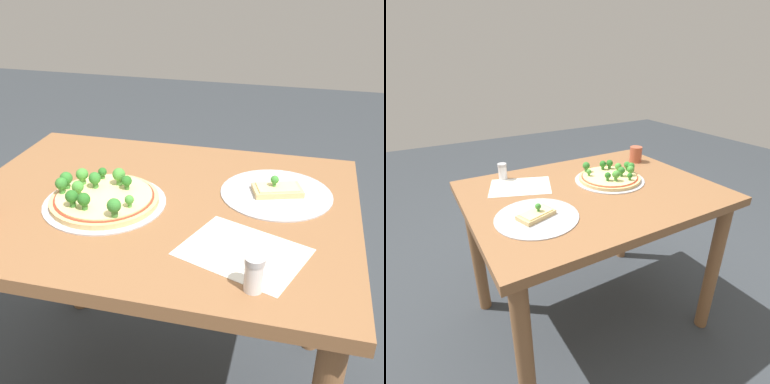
{
  "view_description": "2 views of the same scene",
  "coord_description": "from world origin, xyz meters",
  "views": [
    {
      "loc": [
        -0.37,
        1.07,
        1.35
      ],
      "look_at": [
        -0.09,
        -0.03,
        0.75
      ],
      "focal_mm": 45.0,
      "sensor_mm": 36.0,
      "label": 1
    },
    {
      "loc": [
        -0.65,
        -1.0,
        1.26
      ],
      "look_at": [
        -0.09,
        -0.03,
        0.75
      ],
      "focal_mm": 28.0,
      "sensor_mm": 36.0,
      "label": 2
    }
  ],
  "objects": [
    {
      "name": "pizza_tray_slice",
      "position": [
        -0.31,
        -0.11,
        0.74
      ],
      "size": [
        0.3,
        0.3,
        0.05
      ],
      "color": "#B7B7BC",
      "rests_on": "dining_table"
    },
    {
      "name": "dining_table",
      "position": [
        0.0,
        0.0,
        0.62
      ],
      "size": [
        1.05,
        0.8,
        0.73
      ],
      "color": "brown",
      "rests_on": "ground_plane"
    },
    {
      "name": "pizza_tray_whole",
      "position": [
        0.13,
        0.05,
        0.75
      ],
      "size": [
        0.32,
        0.32,
        0.07
      ],
      "color": "#B7B7BC",
      "rests_on": "dining_table"
    },
    {
      "name": "drinking_cup",
      "position": [
        0.41,
        0.2,
        0.78
      ],
      "size": [
        0.07,
        0.07,
        0.08
      ],
      "primitive_type": "cylinder",
      "color": "#AD5138",
      "rests_on": "dining_table"
    },
    {
      "name": "ground_plane",
      "position": [
        0.0,
        0.0,
        0.0
      ],
      "size": [
        8.0,
        8.0,
        0.0
      ],
      "primitive_type": "plane",
      "color": "#33383D"
    },
    {
      "name": "paper_menu",
      "position": [
        -0.26,
        0.18,
        0.74
      ],
      "size": [
        0.32,
        0.28,
        0.0
      ],
      "primitive_type": "cube",
      "rotation": [
        0.0,
        0.0,
        -0.35
      ],
      "color": "silver",
      "rests_on": "dining_table"
    },
    {
      "name": "condiment_shaker",
      "position": [
        -0.3,
        0.31,
        0.77
      ],
      "size": [
        0.04,
        0.04,
        0.08
      ],
      "color": "silver",
      "rests_on": "dining_table"
    }
  ]
}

